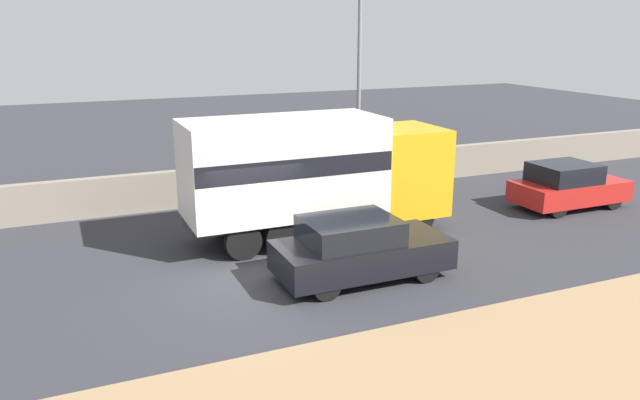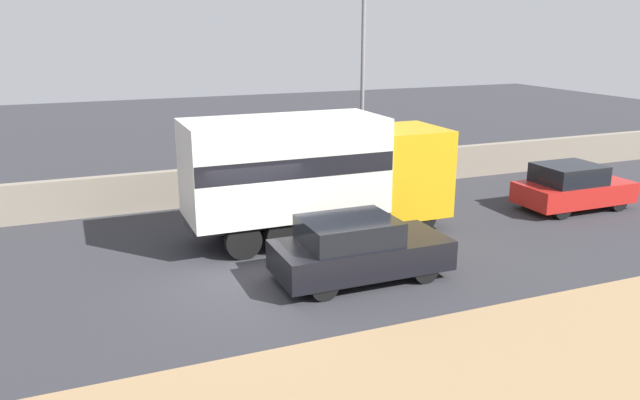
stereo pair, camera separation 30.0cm
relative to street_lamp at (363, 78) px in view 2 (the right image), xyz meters
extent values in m
plane|color=#2D2D33|center=(-5.34, -5.94, -4.19)|extent=(80.00, 80.00, 0.00)
cube|color=gray|center=(-5.34, 0.92, -3.55)|extent=(60.00, 0.35, 1.28)
cylinder|color=slate|center=(0.00, 0.00, -0.68)|extent=(0.14, 0.14, 7.02)
cube|color=gold|center=(-0.30, -3.60, -2.46)|extent=(2.14, 2.33, 2.57)
cube|color=black|center=(0.75, -3.60, -1.95)|extent=(0.06, 1.98, 1.13)
cube|color=#2D2D33|center=(-4.13, -3.60, -3.48)|extent=(5.52, 1.34, 0.25)
cube|color=silver|center=(-4.13, -3.60, -2.02)|extent=(5.52, 2.43, 2.66)
cube|color=black|center=(-4.13, -3.60, -1.84)|extent=(5.49, 2.45, 0.53)
cylinder|color=black|center=(-0.30, -2.60, -3.70)|extent=(0.97, 0.28, 0.97)
cylinder|color=black|center=(-0.30, -4.60, -3.70)|extent=(0.97, 0.28, 0.97)
cylinder|color=black|center=(-5.65, -2.60, -3.70)|extent=(0.97, 0.28, 0.97)
cylinder|color=black|center=(-5.65, -4.60, -3.70)|extent=(0.97, 0.28, 0.97)
cylinder|color=black|center=(-4.54, -2.60, -3.70)|extent=(0.97, 0.28, 0.97)
cylinder|color=black|center=(-4.54, -4.60, -3.70)|extent=(0.97, 0.28, 0.97)
cube|color=black|center=(-3.36, -6.98, -3.58)|extent=(4.22, 1.89, 0.72)
cube|color=black|center=(-3.70, -6.98, -2.92)|extent=(2.20, 1.74, 0.58)
cylinder|color=black|center=(-2.06, -6.16, -3.86)|extent=(0.66, 0.20, 0.66)
cylinder|color=black|center=(-2.06, -7.81, -3.86)|extent=(0.66, 0.20, 0.66)
cylinder|color=black|center=(-4.67, -6.16, -3.86)|extent=(0.66, 0.20, 0.66)
cylinder|color=black|center=(-4.67, -7.81, -3.86)|extent=(0.66, 0.20, 0.66)
cube|color=#B21E19|center=(5.84, -4.27, -3.61)|extent=(3.84, 1.81, 0.68)
cube|color=black|center=(5.53, -4.27, -2.96)|extent=(2.00, 1.67, 0.62)
cylinder|color=black|center=(7.03, -3.49, -3.87)|extent=(0.63, 0.20, 0.63)
cylinder|color=black|center=(7.03, -5.06, -3.87)|extent=(0.63, 0.20, 0.63)
cylinder|color=black|center=(4.65, -3.49, -3.87)|extent=(0.63, 0.20, 0.63)
cylinder|color=black|center=(4.65, -5.06, -3.87)|extent=(0.63, 0.20, 0.63)
cylinder|color=#473828|center=(1.69, -1.08, -3.79)|extent=(0.28, 0.28, 0.79)
cylinder|color=beige|center=(1.69, -1.08, -3.07)|extent=(0.36, 0.36, 0.66)
sphere|color=tan|center=(1.69, -1.08, -2.63)|extent=(0.21, 0.21, 0.21)
camera|label=1|loc=(-9.89, -19.57, 1.77)|focal=35.00mm
camera|label=2|loc=(-9.62, -19.69, 1.77)|focal=35.00mm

